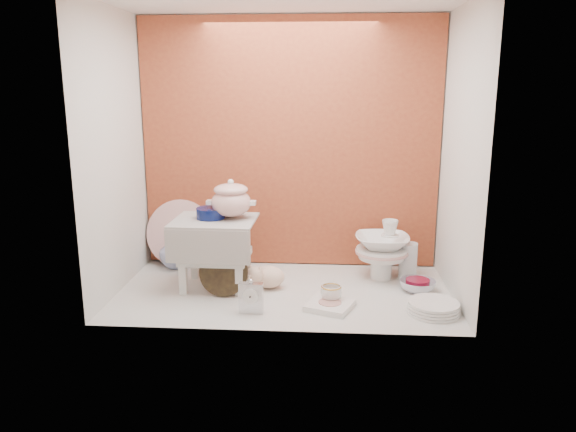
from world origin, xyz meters
name	(u,v)px	position (x,y,z in m)	size (l,w,h in m)	color
ground	(284,291)	(0.00, 0.00, 0.00)	(1.80, 1.80, 0.00)	silver
niche_shell	(286,117)	(0.00, 0.18, 0.93)	(1.86, 1.03, 1.53)	#A44D29
step_stool	(216,253)	(-0.38, 0.05, 0.19)	(0.44, 0.38, 0.39)	silver
soup_tureen	(231,199)	(-0.30, 0.09, 0.50)	(0.26, 0.26, 0.22)	white
cobalt_bowl	(211,213)	(-0.41, 0.08, 0.42)	(0.16, 0.16, 0.06)	#091347
floral_platter	(180,233)	(-0.68, 0.42, 0.20)	(0.42, 0.14, 0.41)	white
blue_white_vase	(177,250)	(-0.69, 0.37, 0.11)	(0.21, 0.21, 0.22)	white
lacquer_tray	(224,272)	(-0.32, -0.07, 0.13)	(0.27, 0.10, 0.26)	black
mantel_clock	(251,296)	(-0.14, -0.30, 0.09)	(0.12, 0.04, 0.17)	silver
plush_pig	(268,276)	(-0.09, 0.04, 0.07)	(0.23, 0.16, 0.14)	beige
teacup_saucer	(331,302)	(0.25, -0.15, 0.01)	(0.19, 0.19, 0.01)	white
gold_rim_teacup	(331,293)	(0.25, -0.15, 0.06)	(0.11, 0.11, 0.08)	white
lattice_dish	(330,305)	(0.25, -0.21, 0.01)	(0.21, 0.21, 0.03)	white
dinner_plate_stack	(433,307)	(0.76, -0.24, 0.03)	(0.26, 0.26, 0.06)	white
crystal_bowl	(417,286)	(0.73, 0.06, 0.03)	(0.20, 0.20, 0.06)	silver
clear_glass_vase	(408,261)	(0.70, 0.26, 0.11)	(0.11, 0.11, 0.21)	silver
porcelain_tower	(382,249)	(0.55, 0.25, 0.18)	(0.31, 0.31, 0.35)	white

